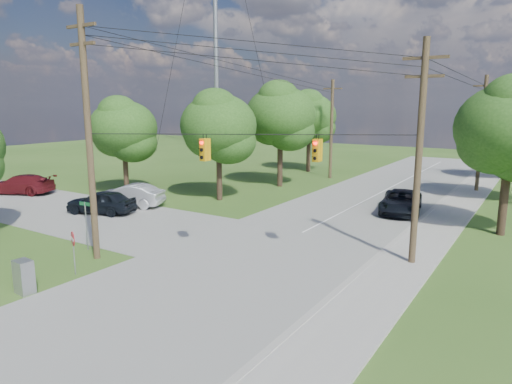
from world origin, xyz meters
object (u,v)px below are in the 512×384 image
Objects in this scene: car_main_north at (401,202)px; control_cabinet at (24,277)px; car_cross_far at (21,184)px; pole_north_w at (331,128)px; pole_north_e at (482,133)px; car_cross_dark at (101,202)px; pole_sw at (88,133)px; pole_ne at (419,151)px; car_cross_silver at (129,195)px; do_not_enter_sign at (73,243)px.

car_main_north is 4.05× the size of control_cabinet.
car_cross_far reaches higher than control_cabinet.
pole_north_w is 1.77× the size of car_main_north.
pole_north_w is 7.17× the size of control_cabinet.
pole_north_e is 2.06× the size of car_cross_dark.
car_cross_far is (-11.59, 0.95, -0.01)m from car_cross_dark.
car_cross_far is at bearing -145.63° from pole_north_e.
car_main_north is at bearing -47.93° from pole_north_w.
control_cabinet is (-12.40, -34.00, -4.43)m from pole_north_e.
pole_north_e is at bearing 65.48° from pole_sw.
pole_sw reaches higher than pole_ne.
pole_sw reaches higher than car_main_north.
car_cross_silver is (-21.01, 1.30, -4.59)m from pole_ne.
pole_north_w is at bearing 145.46° from car_cross_dark.
pole_north_e is 39.73m from car_cross_far.
car_main_north is at bearing -106.29° from pole_north_e.
car_cross_silver is (-7.51, 8.90, -5.35)m from pole_sw.
pole_north_w is 29.41m from car_cross_far.
pole_sw is at bearing -150.62° from pole_ne.
do_not_enter_sign is at bearing -62.75° from pole_sw.
pole_ne is 21.54m from car_cross_silver.
car_main_north is at bearing 96.64° from car_cross_silver.
control_cabinet is (-9.00, -22.37, -0.12)m from car_main_north.
control_cabinet is (-12.40, -12.00, -4.77)m from pole_ne.
control_cabinet is at bearing -75.96° from pole_sw.
do_not_enter_sign is (-12.47, -9.59, -3.98)m from pole_ne.
car_cross_dark is (-21.01, -1.25, -4.61)m from pole_ne.
pole_ne is 11.86m from car_main_north.
do_not_enter_sign is at bearing -111.54° from pole_north_e.
pole_sw reaches higher than pole_north_w.
pole_ne is 22.00m from pole_north_e.
car_main_north is at bearing 72.47° from control_cabinet.
pole_sw is 1.20× the size of pole_north_e.
pole_north_w is 2.06× the size of car_cross_dark.
pole_north_e is at bearing 120.36° from car_cross_dark.
pole_sw is 2.47× the size of car_cross_dark.
pole_sw is 11.21m from car_cross_dark.
pole_ne is 1.86× the size of car_main_north.
do_not_enter_sign reaches higher than car_cross_dark.
pole_north_w reaches higher than car_cross_silver.
pole_sw is at bearing 45.32° from car_cross_far.
car_cross_far is at bearing -112.22° from car_cross_dark.
do_not_enter_sign is at bearing 17.46° from car_cross_silver.
car_main_north is (17.61, 11.61, -0.04)m from car_cross_dark.
pole_sw is at bearing -114.52° from pole_north_e.
pole_ne is 26.03m from pole_north_w.
pole_north_w is at bearing 96.91° from control_cabinet.
do_not_enter_sign reaches higher than control_cabinet.
control_cabinet is (20.20, -11.70, -0.16)m from car_cross_far.
pole_north_w reaches higher than do_not_enter_sign.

